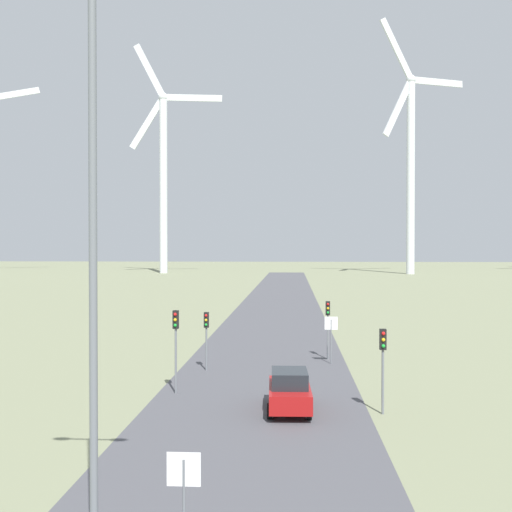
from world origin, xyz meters
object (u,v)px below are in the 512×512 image
wind_turbine_left (163,168)px  traffic_light_post_near_right (383,352)px  stop_sign_near (184,483)px  wind_turbine_center (411,158)px  traffic_light_post_mid_right (328,317)px  stop_sign_far (331,331)px  car_approaching (290,391)px  streetlamp (93,223)px  traffic_light_post_near_left (176,333)px  traffic_light_post_mid_left (206,328)px

wind_turbine_left → traffic_light_post_near_right: bearing=-74.1°
stop_sign_near → wind_turbine_center: (34.76, 151.80, 30.05)m
traffic_light_post_mid_right → wind_turbine_left: size_ratio=0.06×
stop_sign_far → traffic_light_post_mid_right: size_ratio=0.78×
stop_sign_far → car_approaching: (-2.53, -10.92, -1.14)m
streetlamp → traffic_light_post_near_right: bearing=58.2°
traffic_light_post_near_left → car_approaching: traffic_light_post_near_left is taller
wind_turbine_left → wind_turbine_center: 68.69m
wind_turbine_left → wind_turbine_center: wind_turbine_center is taller
wind_turbine_center → stop_sign_far: bearing=-103.1°
traffic_light_post_near_left → wind_turbine_left: 144.20m
stop_sign_near → traffic_light_post_near_right: 13.90m
stop_sign_far → traffic_light_post_mid_right: bearing=94.3°
traffic_light_post_near_right → car_approaching: (-4.03, 0.23, -1.80)m
traffic_light_post_mid_left → wind_turbine_center: 139.12m
stop_sign_near → traffic_light_post_mid_left: traffic_light_post_mid_left is taller
stop_sign_near → traffic_light_post_mid_right: (4.83, 24.96, 1.06)m
streetlamp → stop_sign_far: bearing=74.6°
streetlamp → traffic_light_post_mid_right: bearing=75.7°
traffic_light_post_near_right → traffic_light_post_mid_right: traffic_light_post_mid_right is taller
stop_sign_near → traffic_light_post_near_left: bearing=101.8°
stop_sign_near → stop_sign_far: stop_sign_far is taller
traffic_light_post_mid_left → car_approaching: size_ratio=0.82×
traffic_light_post_mid_left → car_approaching: bearing=-59.9°
traffic_light_post_near_right → wind_turbine_left: wind_turbine_left is taller
streetlamp → traffic_light_post_mid_right: 27.29m
stop_sign_far → traffic_light_post_mid_left: (-7.45, -2.44, 0.46)m
traffic_light_post_mid_right → stop_sign_near: bearing=-100.9°
stop_sign_near → wind_turbine_center: size_ratio=0.04×
stop_sign_near → wind_turbine_left: size_ratio=0.04×
stop_sign_near → stop_sign_far: 23.95m
stop_sign_near → wind_turbine_left: wind_turbine_left is taller
traffic_light_post_near_left → traffic_light_post_mid_right: traffic_light_post_near_left is taller
traffic_light_post_mid_left → stop_sign_far: bearing=18.1°
traffic_light_post_near_right → wind_turbine_center: bearing=78.5°
streetlamp → wind_turbine_center: wind_turbine_center is taller
stop_sign_near → traffic_light_post_near_left: 15.71m
streetlamp → traffic_light_post_mid_left: (-0.71, 22.03, -5.25)m
stop_sign_near → car_approaching: stop_sign_near is taller
car_approaching → traffic_light_post_mid_right: bearing=79.0°
car_approaching → traffic_light_post_near_left: bearing=153.3°
traffic_light_post_mid_left → stop_sign_near: bearing=-83.2°
car_approaching → wind_turbine_left: wind_turbine_left is taller
streetlamp → traffic_light_post_near_right: (8.25, 13.31, -5.05)m
traffic_light_post_mid_right → wind_turbine_center: size_ratio=0.05×
stop_sign_near → traffic_light_post_mid_left: bearing=96.8°
traffic_light_post_near_right → stop_sign_far: bearing=97.7°
streetlamp → traffic_light_post_near_left: size_ratio=3.13×
stop_sign_far → wind_turbine_left: (-38.82, 130.21, 27.82)m
streetlamp → traffic_light_post_near_right: size_ratio=3.48×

